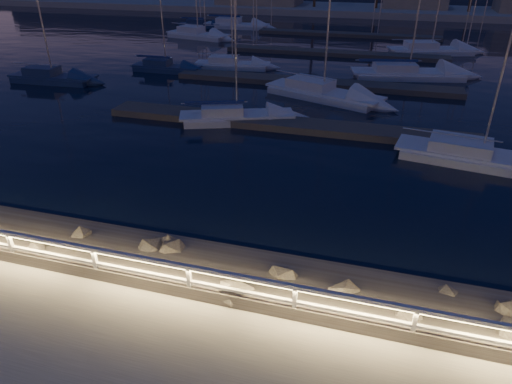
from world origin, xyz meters
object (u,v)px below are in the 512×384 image
Objects in this scene: sailboat_f at (231,64)px; sailboat_m at (200,24)px; sailboat_d at (477,155)px; sailboat_h at (406,72)px; sailboat_a at (51,77)px; sailboat_n at (235,24)px; sailboat_k at (429,49)px; guard_rail at (154,267)px; sailboat_i at (197,34)px; sailboat_b at (234,115)px; sailboat_e at (165,67)px; sailboat_g at (321,91)px.

sailboat_f is 25.14m from sailboat_m.
sailboat_f is at bearing -66.68° from sailboat_m.
sailboat_h is (-3.38, 16.73, 0.04)m from sailboat_d.
sailboat_a is at bearing -152.95° from sailboat_f.
sailboat_m is 4.87m from sailboat_n.
sailboat_k is (-1.14, 27.69, 0.04)m from sailboat_d.
sailboat_i reaches higher than guard_rail.
sailboat_b is at bearing -78.53° from sailboat_f.
sailboat_b is 30.77m from sailboat_i.
sailboat_f is at bearing 32.41° from sailboat_a.
sailboat_e is at bearing -85.37° from sailboat_n.
guard_rail is at bearing -83.29° from sailboat_f.
sailboat_d is 27.72m from sailboat_k.
sailboat_g is 0.94× the size of sailboat_h.
sailboat_d is 24.33m from sailboat_f.
sailboat_k is (29.29, 20.30, 0.01)m from sailboat_a.
sailboat_m is (-27.01, 21.33, -0.05)m from sailboat_h.
sailboat_m is (-30.40, 38.06, -0.01)m from sailboat_d.
sailboat_k is (17.18, 11.68, 0.05)m from sailboat_f.
sailboat_i is at bearing 111.47° from guard_rail.
sailboat_i is at bearing 152.78° from sailboat_g.
guard_rail is 22.78m from sailboat_g.
sailboat_h reaches higher than sailboat_b.
sailboat_g is at bearing -139.82° from sailboat_h.
sailboat_i is 26.34m from sailboat_k.
sailboat_n reaches higher than sailboat_a.
sailboat_e is 0.99× the size of sailboat_m.
sailboat_e is (-23.43, 13.29, -0.01)m from sailboat_d.
sailboat_f is 14.95m from sailboat_h.
sailboat_g reaches higher than sailboat_i.
sailboat_h is 1.05× the size of sailboat_n.
sailboat_e is 26.54m from sailboat_k.
guard_rail is 16.40m from sailboat_b.
sailboat_n reaches higher than sailboat_d.
sailboat_d reaches higher than sailboat_b.
sailboat_h is 27.33m from sailboat_i.
sailboat_n is at bearing 78.15° from sailboat_a.
sailboat_g reaches higher than sailboat_b.
guard_rail is 3.26× the size of sailboat_d.
sailboat_f is 0.77× the size of sailboat_k.
sailboat_b is 13.60m from sailboat_d.
sailboat_f is (-8.02, 29.70, -0.98)m from guard_rail.
sailboat_n reaches higher than sailboat_g.
sailboat_n is at bearing 87.06° from sailboat_b.
sailboat_n is (-2.14, 25.40, 0.08)m from sailboat_e.
sailboat_a is 0.80× the size of sailboat_n.
sailboat_h is (5.77, 7.69, -0.00)m from sailboat_g.
sailboat_g is (21.27, 1.65, 0.01)m from sailboat_a.
sailboat_f is at bearing 105.11° from guard_rail.
sailboat_a is 1.15× the size of sailboat_m.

